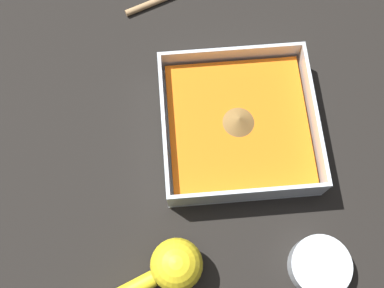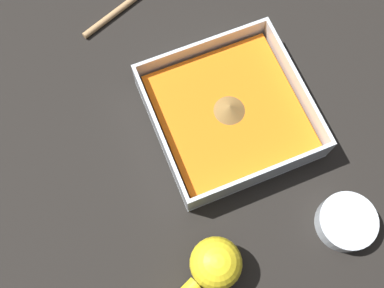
% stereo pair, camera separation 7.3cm
% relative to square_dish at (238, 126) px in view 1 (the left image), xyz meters
% --- Properties ---
extents(ground_plane, '(4.00, 4.00, 0.00)m').
position_rel_square_dish_xyz_m(ground_plane, '(0.03, -0.04, -0.02)').
color(ground_plane, black).
extents(square_dish, '(0.25, 0.25, 0.06)m').
position_rel_square_dish_xyz_m(square_dish, '(0.00, 0.00, 0.00)').
color(square_dish, silver).
rests_on(square_dish, ground_plane).
extents(spice_bowl, '(0.09, 0.09, 0.03)m').
position_rel_square_dish_xyz_m(spice_bowl, '(0.10, -0.24, -0.01)').
color(spice_bowl, silver).
rests_on(spice_bowl, ground_plane).
extents(lemon_squeezer, '(0.20, 0.11, 0.08)m').
position_rel_square_dish_xyz_m(lemon_squeezer, '(-0.13, -0.22, 0.02)').
color(lemon_squeezer, yellow).
rests_on(lemon_squeezer, ground_plane).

